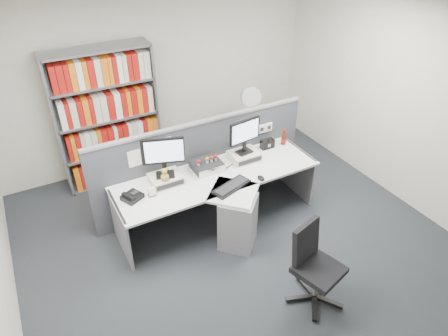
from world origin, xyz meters
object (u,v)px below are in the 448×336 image
desk_phone (132,197)px  desk_calendar (152,192)px  speaker (267,144)px  filing_cabinet (249,137)px  monitor_right (245,134)px  desktop_pc (207,165)px  keyboard (231,187)px  shelving_unit (107,120)px  monitor_left (163,154)px  desk_fan (251,99)px  office_chair (314,263)px  mouse (261,178)px  cola_bottle (284,139)px  desk (226,201)px

desk_phone → desk_calendar: desk_calendar is taller
speaker → filing_cabinet: bearing=72.3°
monitor_right → desktop_pc: monitor_right is taller
keyboard → shelving_unit: (-0.92, 1.94, 0.24)m
monitor_left → desk_calendar: bearing=-144.3°
speaker → desk_fan: size_ratio=0.36×
filing_cabinet → office_chair: office_chair is taller
desk_phone → keyboard: bearing=-17.7°
speaker → office_chair: 1.95m
monitor_right → desk_calendar: 1.39m
monitor_right → mouse: size_ratio=4.08×
desk_calendar → speaker: (1.77, 0.27, 0.01)m
desk_phone → filing_cabinet: bearing=26.5°
monitor_right → office_chair: size_ratio=0.51×
desk_calendar → filing_cabinet: bearing=30.0°
cola_bottle → desk_fan: (0.04, 0.95, 0.22)m
mouse → filing_cabinet: bearing=62.8°
desk_calendar → desk: bearing=-13.8°
desk_fan → mouse: bearing=-117.2°
desktop_pc → filing_cabinet: size_ratio=0.52×
speaker → desktop_pc: bearing=-176.0°
desktop_pc → monitor_right: bearing=-3.0°
desk → desk_phone: desk_phone is taller
desk_phone → speaker: bearing=6.3°
monitor_left → shelving_unit: shelving_unit is taller
shelving_unit → desk_fan: (2.10, -0.45, 0.05)m
desk_phone → filing_cabinet: 2.58m
mouse → office_chair: size_ratio=0.13×
desk → filing_cabinet: bearing=49.4°
desk_calendar → shelving_unit: size_ratio=0.05×
desk → desk_fan: desk_fan is taller
keyboard → desk: bearing=101.5°
keyboard → desk_calendar: size_ratio=5.03×
monitor_left → shelving_unit: bearing=100.8°
cola_bottle → filing_cabinet: cola_bottle is taller
desktop_pc → keyboard: size_ratio=0.68×
filing_cabinet → desk_fan: (-0.00, -0.00, 0.67)m
monitor_right → keyboard: 0.76m
monitor_left → cola_bottle: (1.78, 0.07, -0.31)m
mouse → desk_phone: desk_phone is taller
desktop_pc → office_chair: (0.33, -1.76, -0.28)m
office_chair → cola_bottle: bearing=63.8°
mouse → office_chair: office_chair is taller
monitor_left → filing_cabinet: 2.22m
monitor_right → desk_fan: bearing=54.7°
desk_phone → cola_bottle: 2.25m
desk_calendar → desk_phone: bearing=167.9°
keyboard → monitor_left: bearing=143.3°
monitor_right → shelving_unit: size_ratio=0.23×
desk → desk_phone: bearing=166.6°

